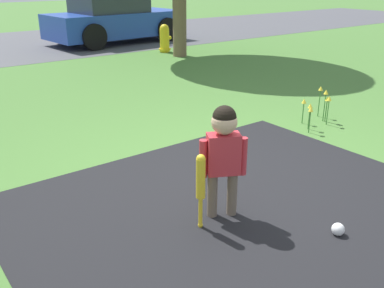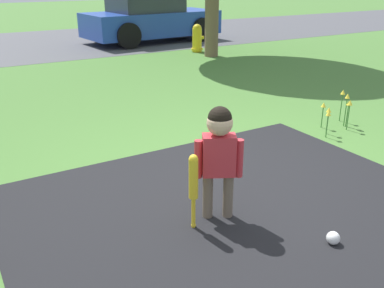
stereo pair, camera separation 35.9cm
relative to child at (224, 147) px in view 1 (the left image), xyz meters
name	(u,v)px [view 1 (the left image)]	position (x,y,z in m)	size (l,w,h in m)	color
ground_plane	(230,176)	(0.53, 0.49, -0.60)	(60.00, 60.00, 0.00)	#477533
child	(224,147)	(0.00, 0.00, 0.00)	(0.34, 0.24, 0.93)	#6B5B4C
baseball_bat	(201,181)	(-0.25, -0.04, -0.20)	(0.07, 0.07, 0.61)	yellow
sports_ball	(338,229)	(0.51, -0.74, -0.55)	(0.10, 0.10, 0.10)	white
fire_hydrant	(165,38)	(4.00, 6.82, -0.27)	(0.33, 0.29, 0.68)	yellow
parked_car	(115,20)	(3.78, 9.01, 0.03)	(3.93, 2.04, 1.33)	#2347AD
flower_bed	(318,101)	(2.48, 0.98, -0.29)	(0.69, 0.40, 0.43)	#38702D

